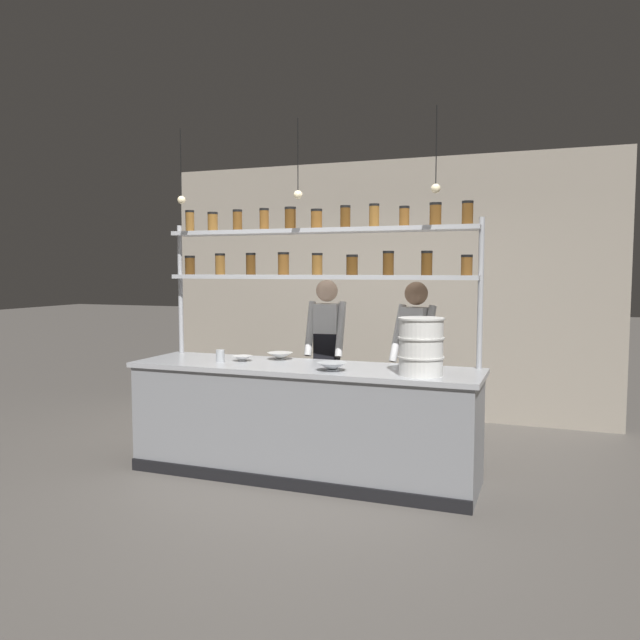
% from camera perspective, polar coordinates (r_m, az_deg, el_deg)
% --- Properties ---
extents(ground_plane, '(40.00, 40.00, 0.00)m').
position_cam_1_polar(ground_plane, '(5.31, -1.55, -14.02)').
color(ground_plane, '#5B5651').
extents(back_wall, '(5.29, 0.12, 2.95)m').
position_cam_1_polar(back_wall, '(7.33, 5.50, 2.86)').
color(back_wall, '#9E9384').
rests_on(back_wall, ground_plane).
extents(prep_counter, '(2.89, 0.76, 0.92)m').
position_cam_1_polar(prep_counter, '(5.18, -1.56, -9.20)').
color(prep_counter, gray).
rests_on(prep_counter, ground_plane).
extents(spice_shelf_unit, '(2.77, 0.28, 2.24)m').
position_cam_1_polar(spice_shelf_unit, '(5.34, -0.25, 5.73)').
color(spice_shelf_unit, '#ADAFB5').
rests_on(spice_shelf_unit, ground_plane).
extents(chef_left, '(0.38, 0.30, 1.60)m').
position_cam_1_polar(chef_left, '(5.84, 0.62, -3.06)').
color(chef_left, black).
rests_on(chef_left, ground_plane).
extents(chef_center, '(0.41, 0.34, 1.59)m').
position_cam_1_polar(chef_center, '(5.50, 8.69, -3.66)').
color(chef_center, black).
rests_on(chef_center, ground_plane).
extents(container_stack, '(0.34, 0.34, 0.43)m').
position_cam_1_polar(container_stack, '(4.64, 9.22, -2.41)').
color(container_stack, white).
rests_on(container_stack, prep_counter).
extents(prep_bowl_near_left, '(0.17, 0.17, 0.05)m').
position_cam_1_polar(prep_bowl_near_left, '(5.36, -7.11, -3.52)').
color(prep_bowl_near_left, white).
rests_on(prep_bowl_near_left, prep_counter).
extents(prep_bowl_center_front, '(0.23, 0.23, 0.06)m').
position_cam_1_polar(prep_bowl_center_front, '(4.81, 1.10, -4.30)').
color(prep_bowl_center_front, silver).
rests_on(prep_bowl_center_front, prep_counter).
extents(prep_bowl_center_back, '(0.22, 0.22, 0.06)m').
position_cam_1_polar(prep_bowl_center_back, '(5.42, -3.67, -3.32)').
color(prep_bowl_center_back, silver).
rests_on(prep_bowl_center_back, prep_counter).
extents(serving_cup_front, '(0.07, 0.07, 0.10)m').
position_cam_1_polar(serving_cup_front, '(5.33, -9.11, -3.26)').
color(serving_cup_front, '#B2B7BC').
rests_on(serving_cup_front, prep_counter).
extents(pendant_light_row, '(2.25, 0.07, 0.64)m').
position_cam_1_polar(pendant_light_row, '(5.08, -1.97, 11.72)').
color(pendant_light_row, black).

